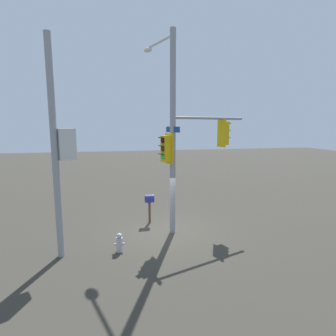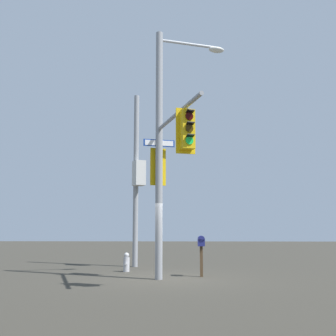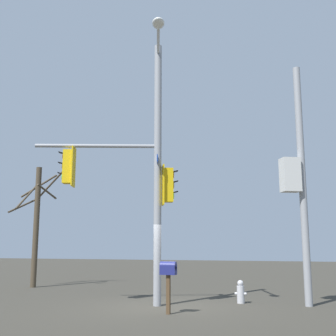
{
  "view_description": "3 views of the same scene",
  "coord_description": "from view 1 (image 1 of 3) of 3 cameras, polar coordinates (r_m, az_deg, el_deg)",
  "views": [
    {
      "loc": [
        2.42,
        11.39,
        4.73
      ],
      "look_at": [
        -0.08,
        -0.02,
        2.9
      ],
      "focal_mm": 28.87,
      "sensor_mm": 36.0,
      "label": 1
    },
    {
      "loc": [
        -14.14,
        -0.6,
        1.66
      ],
      "look_at": [
        -0.82,
        -0.14,
        3.62
      ],
      "focal_mm": 44.07,
      "sensor_mm": 36.0,
      "label": 2
    },
    {
      "loc": [
        4.25,
        -13.0,
        1.86
      ],
      "look_at": [
        0.25,
        -0.23,
        4.25
      ],
      "focal_mm": 46.31,
      "sensor_mm": 36.0,
      "label": 3
    }
  ],
  "objects": [
    {
      "name": "main_signal_pole_assembly",
      "position": [
        11.91,
        2.88,
        8.03
      ],
      "size": [
        4.8,
        2.96,
        8.61
      ],
      "rotation": [
        0.0,
        0.0,
        3.47
      ],
      "color": "gray",
      "rests_on": "ground"
    },
    {
      "name": "ground_plane",
      "position": [
        12.57,
        -0.34,
        -13.19
      ],
      "size": [
        80.0,
        80.0,
        0.0
      ],
      "primitive_type": "plane",
      "color": "#37342C"
    },
    {
      "name": "secondary_pole_assembly",
      "position": [
        10.14,
        -21.96,
        3.93
      ],
      "size": [
        0.84,
        0.66,
        7.76
      ],
      "rotation": [
        0.0,
        0.0,
        3.59
      ],
      "color": "gray",
      "rests_on": "ground"
    },
    {
      "name": "fire_hydrant",
      "position": [
        10.75,
        -10.21,
        -15.32
      ],
      "size": [
        0.38,
        0.24,
        0.73
      ],
      "color": "#B2B2B7",
      "rests_on": "ground"
    },
    {
      "name": "mailbox",
      "position": [
        13.28,
        -3.93,
        -6.92
      ],
      "size": [
        0.44,
        0.24,
        1.41
      ],
      "rotation": [
        0.0,
        0.0,
        4.71
      ],
      "color": "#4C3823",
      "rests_on": "ground"
    }
  ]
}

